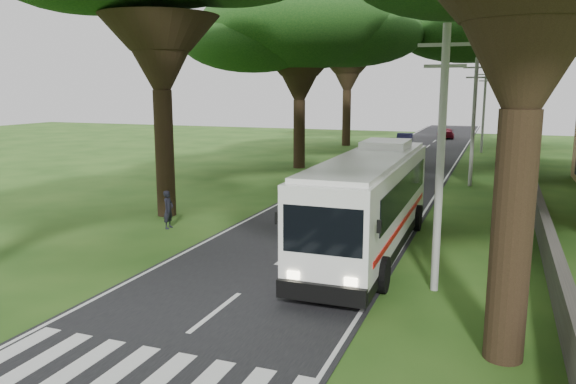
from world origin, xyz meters
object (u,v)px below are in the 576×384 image
Objects in this scene: pole_near at (441,156)px; distant_car_a at (386,145)px; pole_far at (484,109)px; pedestrian at (168,210)px; coach_bus at (370,201)px; pole_mid at (474,120)px; distant_car_b at (405,140)px; distant_car_c at (446,133)px.

pole_near is 37.11m from distant_car_a.
pole_far reaches higher than distant_car_a.
pole_far reaches higher than pedestrian.
pedestrian is (-3.47, -32.18, 0.08)m from distant_car_a.
pole_near and pole_far have the same top height.
coach_bus is 7.33× the size of pedestrian.
pole_near reaches higher than coach_bus.
pole_far is at bearing 90.00° from pole_mid.
coach_bus is at bearing -96.17° from pedestrian.
coach_bus is 2.87× the size of distant_car_a.
distant_car_a is (-5.67, 32.56, -1.21)m from coach_bus.
pole_near is at bearing -111.33° from pedestrian.
distant_car_b is at bearing 167.59° from pole_far.
pole_near is 12.98m from pedestrian.
pole_near reaches higher than pedestrian.
distant_car_c is 51.33m from pedestrian.
distant_car_c is at bearing 97.74° from pole_mid.
distant_car_c is (-4.70, 54.59, -3.53)m from pole_near.
distant_car_c is (-1.87, 51.19, -1.33)m from coach_bus.
pedestrian is (-4.31, -37.91, 0.09)m from distant_car_b.
pole_far is 36.77m from coach_bus.
pole_near is 4.94m from coach_bus.
pole_mid is 1.79× the size of distant_car_b.
coach_bus is (-2.83, 3.40, -2.20)m from pole_near.
pole_far reaches higher than distant_car_c.
distant_car_c is (-4.70, 34.59, -3.53)m from pole_mid.
pole_near is 4.69× the size of pedestrian.
coach_bus is 33.07m from distant_car_a.
pole_mid is at bearing -90.00° from pole_far.
distant_car_c is 2.49× the size of pedestrian.
coach_bus is at bearing -99.69° from pole_mid.
pole_far is 38.30m from pedestrian.
distant_car_b is at bearing -10.31° from pedestrian.
distant_car_a is (-8.50, -4.04, -3.41)m from pole_far.
coach_bus is at bearing 129.79° from pole_near.
coach_bus reaches higher than distant_car_c.
pole_mid is at bearing 86.81° from distant_car_c.
coach_bus reaches higher than distant_car_b.
distant_car_c is at bearing 91.45° from coach_bus.
distant_car_b is at bearing 100.41° from pole_near.
pole_far is (0.00, 40.00, 0.00)m from pole_near.
coach_bus reaches higher than pedestrian.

